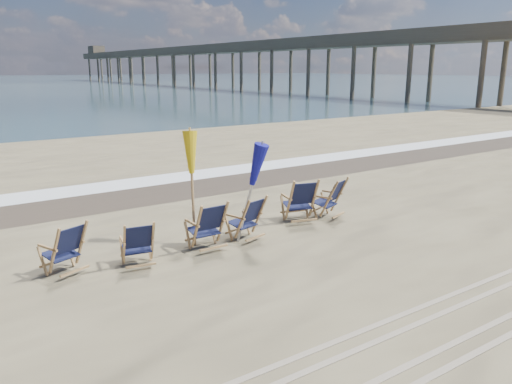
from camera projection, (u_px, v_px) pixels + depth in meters
surf_foam at (150, 181)px, 15.96m from camera, size 200.00×1.40×0.01m
wet_sand_strip at (169, 190)px, 14.76m from camera, size 200.00×2.60×0.00m
tire_tracks at (454, 325)px, 7.04m from camera, size 80.00×1.30×0.01m
beach_chair_0 at (82, 244)px, 8.84m from camera, size 0.84×0.88×0.97m
beach_chair_1 at (153, 243)px, 9.02m from camera, size 0.68×0.74×0.90m
beach_chair_2 at (223, 224)px, 9.91m from camera, size 0.67×0.75×1.03m
beach_chair_3 at (260, 216)px, 10.54m from camera, size 0.78×0.83×0.97m
beach_chair_4 at (314, 200)px, 11.59m from camera, size 0.87×0.93×1.08m
beach_chair_5 at (340, 196)px, 12.11m from camera, size 0.85×0.90×1.00m
umbrella_yellow at (192, 159)px, 9.92m from camera, size 0.30×0.30×2.30m
umbrella_blue at (248, 167)px, 9.92m from camera, size 0.30×0.30×2.13m
fishing_pier at (207, 61)px, 88.27m from camera, size 4.40×140.00×9.30m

